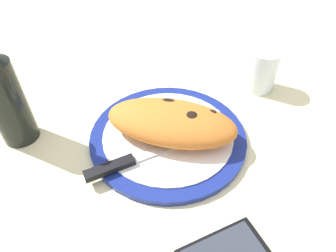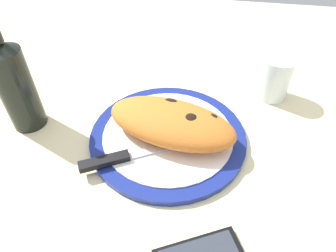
% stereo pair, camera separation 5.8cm
% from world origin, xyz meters
% --- Properties ---
extents(ground_plane, '(1.50, 1.50, 0.03)m').
position_xyz_m(ground_plane, '(0.00, 0.00, -0.01)').
color(ground_plane, beige).
extents(plate, '(0.31, 0.31, 0.02)m').
position_xyz_m(plate, '(0.00, 0.00, 0.01)').
color(plate, navy).
rests_on(plate, ground_plane).
extents(calzone, '(0.27, 0.17, 0.06)m').
position_xyz_m(calzone, '(-0.01, 0.00, 0.05)').
color(calzone, orange).
rests_on(calzone, plate).
extents(fork, '(0.15, 0.03, 0.00)m').
position_xyz_m(fork, '(-0.01, -0.06, 0.02)').
color(fork, silver).
rests_on(fork, plate).
extents(knife, '(0.21, 0.12, 0.01)m').
position_xyz_m(knife, '(0.07, 0.08, 0.02)').
color(knife, silver).
rests_on(knife, plate).
extents(water_glass, '(0.07, 0.07, 0.10)m').
position_xyz_m(water_glass, '(-0.21, -0.18, 0.04)').
color(water_glass, silver).
rests_on(water_glass, ground_plane).
extents(wine_bottle, '(0.07, 0.07, 0.26)m').
position_xyz_m(wine_bottle, '(0.30, 0.00, 0.10)').
color(wine_bottle, black).
rests_on(wine_bottle, ground_plane).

